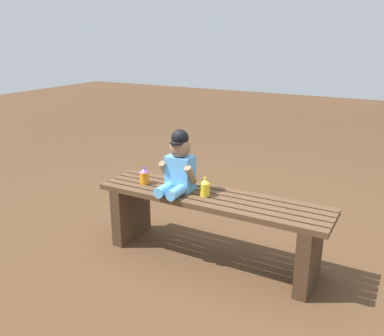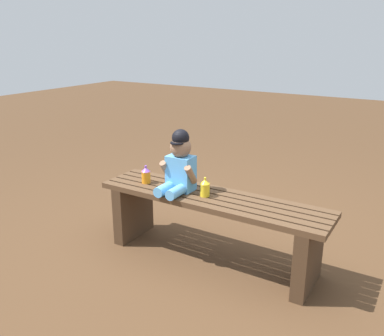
# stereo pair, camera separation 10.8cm
# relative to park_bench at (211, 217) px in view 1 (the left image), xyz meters

# --- Properties ---
(ground_plane) EXTENTS (16.00, 16.00, 0.00)m
(ground_plane) POSITION_rel_park_bench_xyz_m (0.00, 0.00, -0.30)
(ground_plane) COLOR #4C331E
(park_bench) EXTENTS (1.52, 0.36, 0.45)m
(park_bench) POSITION_rel_park_bench_xyz_m (0.00, 0.00, 0.00)
(park_bench) COLOR #513823
(park_bench) RESTS_ON ground_plane
(child_figure) EXTENTS (0.23, 0.27, 0.40)m
(child_figure) POSITION_rel_park_bench_xyz_m (-0.22, -0.02, 0.33)
(child_figure) COLOR #59A5E5
(child_figure) RESTS_ON park_bench
(sippy_cup_left) EXTENTS (0.06, 0.06, 0.12)m
(sippy_cup_left) POSITION_rel_park_bench_xyz_m (-0.50, -0.02, 0.21)
(sippy_cup_left) COLOR orange
(sippy_cup_left) RESTS_ON park_bench
(sippy_cup_right) EXTENTS (0.06, 0.06, 0.12)m
(sippy_cup_right) POSITION_rel_park_bench_xyz_m (-0.03, -0.02, 0.21)
(sippy_cup_right) COLOR yellow
(sippy_cup_right) RESTS_ON park_bench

